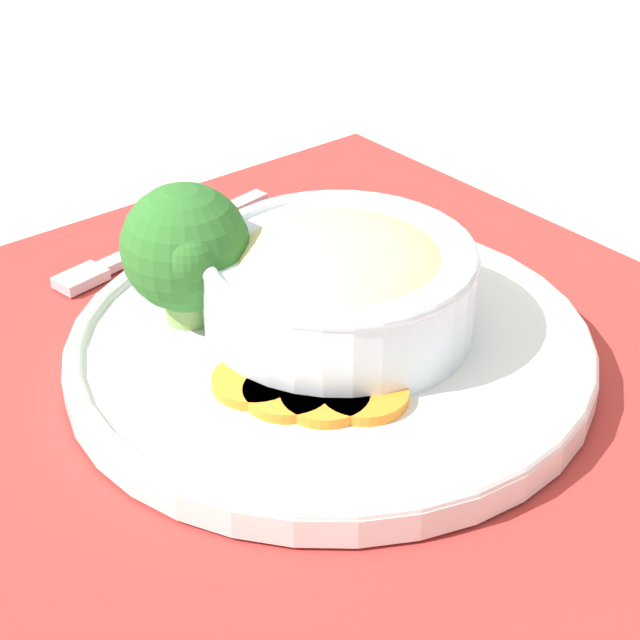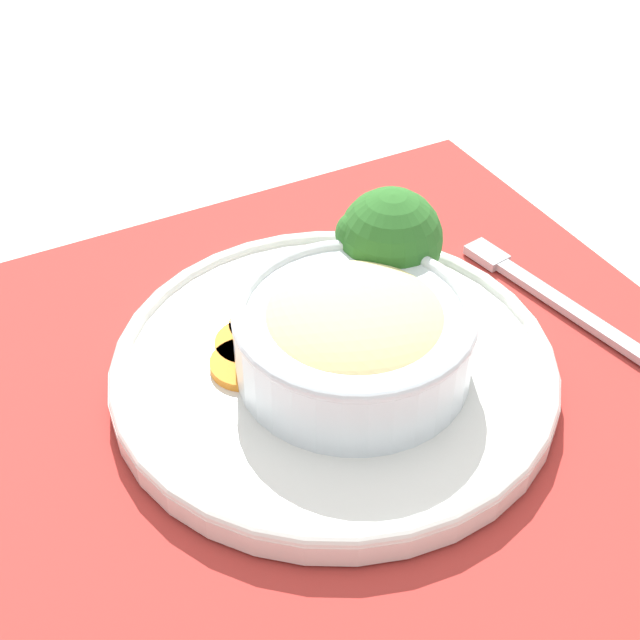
{
  "view_description": "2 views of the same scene",
  "coord_description": "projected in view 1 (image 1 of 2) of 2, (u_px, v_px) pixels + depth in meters",
  "views": [
    {
      "loc": [
        -0.39,
        0.31,
        0.35
      ],
      "look_at": [
        -0.0,
        0.01,
        0.04
      ],
      "focal_mm": 60.0,
      "sensor_mm": 36.0,
      "label": 1
    },
    {
      "loc": [
        -0.2,
        -0.38,
        0.42
      ],
      "look_at": [
        -0.0,
        0.02,
        0.05
      ],
      "focal_mm": 50.0,
      "sensor_mm": 36.0,
      "label": 2
    }
  ],
  "objects": [
    {
      "name": "ground_plane",
      "position": [
        330.0,
        370.0,
        0.61
      ],
      "size": [
        4.0,
        4.0,
        0.0
      ],
      "primitive_type": "plane",
      "color": "beige"
    },
    {
      "name": "placemat",
      "position": [
        330.0,
        367.0,
        0.61
      ],
      "size": [
        0.52,
        0.49,
        0.0
      ],
      "color": "#B2332D",
      "rests_on": "ground_plane"
    },
    {
      "name": "plate",
      "position": [
        330.0,
        348.0,
        0.6
      ],
      "size": [
        0.3,
        0.3,
        0.02
      ],
      "color": "white",
      "rests_on": "placemat"
    },
    {
      "name": "bowl",
      "position": [
        339.0,
        281.0,
        0.59
      ],
      "size": [
        0.15,
        0.15,
        0.06
      ],
      "color": "silver",
      "rests_on": "plate"
    },
    {
      "name": "broccoli_floret",
      "position": [
        186.0,
        249.0,
        0.59
      ],
      "size": [
        0.07,
        0.07,
        0.08
      ],
      "color": "#84AD5B",
      "rests_on": "plate"
    },
    {
      "name": "carrot_slice_near",
      "position": [
        256.0,
        381.0,
        0.56
      ],
      "size": [
        0.05,
        0.05,
        0.01
      ],
      "color": "orange",
      "rests_on": "plate"
    },
    {
      "name": "carrot_slice_middle",
      "position": [
        288.0,
        393.0,
        0.55
      ],
      "size": [
        0.05,
        0.05,
        0.01
      ],
      "color": "orange",
      "rests_on": "plate"
    },
    {
      "name": "carrot_slice_far",
      "position": [
        325.0,
        398.0,
        0.55
      ],
      "size": [
        0.05,
        0.05,
        0.01
      ],
      "color": "orange",
      "rests_on": "plate"
    },
    {
      "name": "carrot_slice_extra",
      "position": [
        364.0,
        395.0,
        0.55
      ],
      "size": [
        0.05,
        0.05,
        0.01
      ],
      "color": "orange",
      "rests_on": "plate"
    },
    {
      "name": "fork",
      "position": [
        148.0,
        247.0,
        0.72
      ],
      "size": [
        0.05,
        0.18,
        0.01
      ],
      "rotation": [
        0.0,
        0.0,
        0.18
      ],
      "color": "#B7B7BC",
      "rests_on": "placemat"
    }
  ]
}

